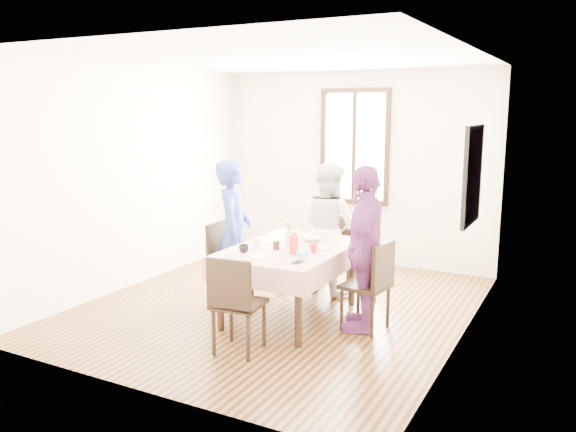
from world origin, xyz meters
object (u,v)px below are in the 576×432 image
object	(u,v)px
chair_left	(232,263)
chair_far	(329,255)
person_far	(329,228)
person_right	(364,249)
person_left	(233,232)
chair_near	(239,303)
chair_right	(365,285)
dining_table	(290,283)

from	to	relation	value
chair_left	chair_far	size ratio (longest dim) A/B	1.00
person_far	person_right	xyz separation A→B (m)	(0.80, -0.93, 0.05)
chair_far	person_left	xyz separation A→B (m)	(-0.80, -0.86, 0.36)
chair_near	person_left	world-z (taller)	person_left
chair_right	person_right	distance (m)	0.37
chair_far	chair_right	bearing A→B (deg)	137.44
person_far	person_right	bearing A→B (deg)	153.11
person_far	chair_left	bearing A→B (deg)	68.37
dining_table	chair_far	xyz separation A→B (m)	(0.00, 1.00, 0.08)
dining_table	chair_right	xyz separation A→B (m)	(0.82, 0.05, 0.08)
chair_far	chair_left	bearing A→B (deg)	53.10
chair_right	person_left	bearing A→B (deg)	94.83
chair_right	chair_far	distance (m)	1.26
dining_table	person_far	size ratio (longest dim) A/B	0.93
person_right	chair_far	bearing A→B (deg)	-149.94
person_left	dining_table	bearing A→B (deg)	-124.53
dining_table	chair_left	distance (m)	0.84
chair_far	chair_near	distance (m)	2.00
chair_right	chair_near	distance (m)	1.33
chair_left	person_left	bearing A→B (deg)	87.01
chair_left	person_right	distance (m)	1.66
chair_right	chair_far	xyz separation A→B (m)	(-0.82, 0.95, 0.00)
dining_table	chair_near	size ratio (longest dim) A/B	1.60
chair_right	chair_far	bearing A→B (deg)	48.79
chair_right	person_far	world-z (taller)	person_far
chair_left	chair_right	distance (m)	1.64
chair_right	person_left	size ratio (longest dim) A/B	0.56
dining_table	person_right	size ratio (longest dim) A/B	0.88
chair_left	chair_near	size ratio (longest dim) A/B	1.00
chair_left	chair_far	bearing A→B (deg)	133.41
chair_right	dining_table	bearing A→B (deg)	101.20
chair_far	person_left	size ratio (longest dim) A/B	0.56
person_far	dining_table	bearing A→B (deg)	112.58
chair_near	person_far	xyz separation A→B (m)	(0.00, 1.98, 0.32)
dining_table	person_far	bearing A→B (deg)	90.00
chair_right	chair_near	bearing A→B (deg)	149.85
chair_right	person_right	size ratio (longest dim) A/B	0.55
chair_right	person_far	distance (m)	1.29
chair_far	chair_near	size ratio (longest dim) A/B	1.00
person_left	chair_near	bearing A→B (deg)	-169.71
chair_near	person_left	distance (m)	1.43
chair_near	person_left	size ratio (longest dim) A/B	0.56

